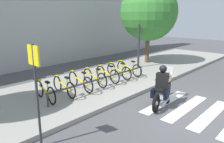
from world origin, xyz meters
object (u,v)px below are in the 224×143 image
at_px(bike_rack, 104,78).
at_px(tree_near_rack, 149,12).
at_px(bicycle_5, 119,71).
at_px(rider, 163,82).
at_px(bicycle_3, 95,77).
at_px(motorcycle, 163,91).
at_px(bicycle_1, 64,86).
at_px(street_sign, 36,79).
at_px(street_lamp, 139,21).
at_px(bicycle_2, 80,81).
at_px(bicycle_6, 129,68).
at_px(bicycle_4, 107,74).
at_px(bicycle_0, 45,91).

xyz_separation_m(bike_rack, tree_near_rack, (5.64, 1.65, 2.70)).
distance_m(bicycle_5, tree_near_rack, 5.03).
relative_size(rider, bicycle_3, 0.86).
bearing_deg(motorcycle, bicycle_3, 99.50).
height_order(bicycle_1, street_sign, street_sign).
bearing_deg(bicycle_5, motorcycle, -109.86).
xyz_separation_m(motorcycle, street_lamp, (3.63, 3.68, 2.30)).
height_order(rider, street_lamp, street_lamp).
distance_m(bicycle_2, bicycle_6, 3.16).
relative_size(motorcycle, street_sign, 0.90).
distance_m(rider, street_sign, 4.42).
relative_size(bicycle_2, street_lamp, 0.38).
distance_m(bicycle_4, tree_near_rack, 5.69).
bearing_deg(bicycle_1, motorcycle, -55.17).
bearing_deg(bicycle_2, bicycle_4, -0.00).
relative_size(bicycle_0, street_lamp, 0.35).
bearing_deg(bicycle_4, bicycle_3, -180.00).
xyz_separation_m(bicycle_5, street_lamp, (2.56, 0.69, 2.25)).
bearing_deg(bicycle_4, bicycle_0, 179.99).
distance_m(motorcycle, street_sign, 4.58).
xyz_separation_m(rider, street_sign, (-4.26, 0.80, 0.87)).
relative_size(street_sign, tree_near_rack, 0.49).
xyz_separation_m(bicycle_2, tree_near_rack, (6.42, 1.09, 2.77)).
xyz_separation_m(bicycle_1, bicycle_4, (2.37, -0.00, 0.01)).
height_order(motorcycle, street_lamp, street_lamp).
distance_m(bicycle_2, tree_near_rack, 7.08).
bearing_deg(bicycle_4, bicycle_5, 0.01).
distance_m(rider, bicycle_3, 3.05).
bearing_deg(street_lamp, rider, -135.09).
height_order(motorcycle, bicycle_5, motorcycle).
distance_m(rider, bicycle_2, 3.25).
relative_size(bicycle_6, street_sign, 0.70).
relative_size(motorcycle, tree_near_rack, 0.44).
distance_m(bicycle_1, bicycle_3, 1.58).
bearing_deg(street_sign, bicycle_2, 35.89).
distance_m(bicycle_1, bicycle_4, 2.37).
height_order(bike_rack, street_sign, street_sign).
height_order(bike_rack, street_lamp, street_lamp).
distance_m(motorcycle, bicycle_5, 3.17).
xyz_separation_m(bicycle_0, bicycle_5, (3.94, -0.00, 0.01)).
xyz_separation_m(motorcycle, bicycle_5, (1.08, 2.99, 0.05)).
bearing_deg(bicycle_1, bicycle_4, -0.02).
relative_size(bicycle_6, bike_rack, 0.32).
distance_m(bicycle_2, bike_rack, 0.97).
bearing_deg(motorcycle, bicycle_6, 57.98).
bearing_deg(bicycle_6, street_lamp, 21.46).
height_order(bicycle_0, bicycle_5, bicycle_5).
height_order(motorcycle, bicycle_0, motorcycle).
height_order(motorcycle, bicycle_3, motorcycle).
relative_size(rider, tree_near_rack, 0.28).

